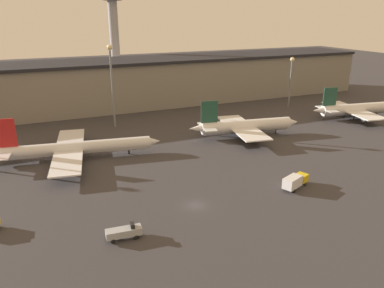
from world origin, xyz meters
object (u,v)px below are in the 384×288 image
at_px(service_vehicle_1, 124,232).
at_px(control_tower, 114,33).
at_px(airplane_3, 355,109).
at_px(airplane_2, 245,126).
at_px(service_vehicle_2, 295,181).
at_px(airplane_1, 74,148).

height_order(service_vehicle_1, control_tower, control_tower).
xyz_separation_m(airplane_3, control_tower, (-72.21, 83.00, 25.49)).
relative_size(airplane_2, control_tower, 0.75).
xyz_separation_m(service_vehicle_1, control_tower, (28.34, 127.73, 27.62)).
bearing_deg(service_vehicle_2, airplane_2, 53.95).
height_order(service_vehicle_1, service_vehicle_2, service_vehicle_2).
height_order(airplane_1, airplane_2, airplane_1).
distance_m(airplane_3, service_vehicle_2, 71.86).
bearing_deg(control_tower, service_vehicle_1, -102.51).
bearing_deg(airplane_1, airplane_2, 7.56).
distance_m(service_vehicle_1, service_vehicle_2, 41.30).
bearing_deg(service_vehicle_2, airplane_1, 116.27).
height_order(airplane_1, service_vehicle_2, airplane_1).
bearing_deg(airplane_1, service_vehicle_2, -32.33).
bearing_deg(airplane_2, control_tower, 113.87).
height_order(airplane_2, airplane_3, airplane_2).
distance_m(airplane_2, airplane_3, 50.16).
xyz_separation_m(airplane_2, service_vehicle_2, (-9.41, -37.66, -1.67)).
xyz_separation_m(airplane_1, service_vehicle_1, (3.11, -43.82, -1.69)).
distance_m(service_vehicle_2, control_tower, 126.87).
distance_m(airplane_2, control_tower, 92.03).
distance_m(service_vehicle_1, control_tower, 133.72).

